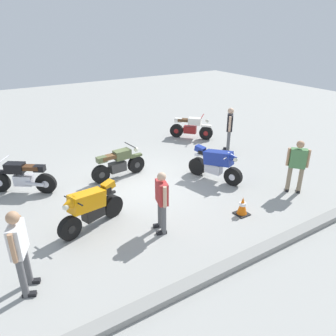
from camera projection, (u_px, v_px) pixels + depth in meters
The scene contains 12 objects.
ground_plane at pixel (136, 185), 10.62m from camera, with size 40.00×40.00×0.00m, color #9E9E99.
curb_edge at pixel (235, 263), 7.04m from camera, with size 14.00×0.30×0.15m, color gray.
motorcycle_blue_sportbike at pixel (216, 163), 10.72m from camera, with size 0.94×1.90×1.14m.
motorcycle_orange_sportbike at pixel (91, 207), 8.20m from camera, with size 1.91×0.91×1.14m.
motorcycle_olive_vintage at pixel (118, 164), 10.92m from camera, with size 1.96×0.70×1.07m.
motorcycle_black_cruiser at pixel (22, 177), 9.93m from camera, with size 1.76×1.32×1.09m.
motorcycle_cream_vintage at pixel (191, 128), 14.68m from camera, with size 1.45×1.54×1.07m.
person_in_black_shirt at pixel (230, 127), 12.97m from camera, with size 0.56×0.57×1.78m.
person_in_red_shirt at pixel (162, 199), 7.94m from camera, with size 0.41×0.63×1.60m.
person_in_green_shirt at pixel (297, 163), 9.78m from camera, with size 0.53×0.56×1.67m.
person_in_white_shirt at pixel (19, 247), 6.03m from camera, with size 0.47×0.66×1.78m.
traffic_cone at pixel (242, 206), 8.87m from camera, with size 0.36×0.36×0.53m.
Camera 1 is at (4.20, 8.56, 4.82)m, focal length 35.01 mm.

